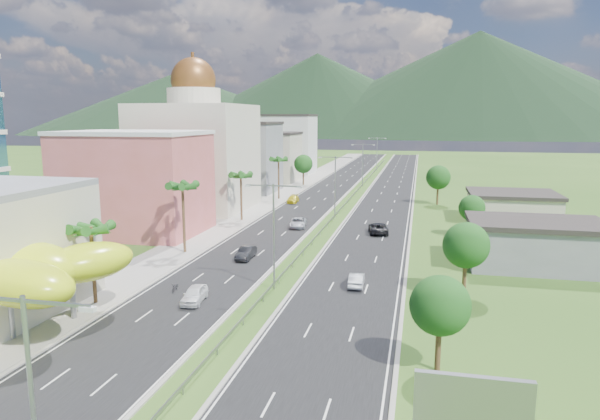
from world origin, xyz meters
The scene contains 36 objects.
ground centered at (0.00, 0.00, 0.00)m, with size 500.00×500.00×0.00m, color #2D5119.
road_left centered at (-7.50, 90.00, 0.02)m, with size 11.00×260.00×0.04m, color black.
road_right centered at (7.50, 90.00, 0.02)m, with size 11.00×260.00×0.04m, color black.
sidewalk_left centered at (-17.00, 90.00, 0.06)m, with size 7.00×260.00×0.12m, color gray.
median_guardrail centered at (0.00, 71.99, 0.62)m, with size 0.10×216.06×0.76m.
streetlight_median_a centered at (0.00, -25.00, 6.75)m, with size 6.04×0.25×11.00m.
streetlight_median_b centered at (0.00, 10.00, 6.75)m, with size 6.04×0.25×11.00m.
streetlight_median_c centered at (0.00, 50.00, 6.75)m, with size 6.04×0.25×11.00m.
streetlight_median_d centered at (0.00, 95.00, 6.75)m, with size 6.04×0.25×11.00m.
streetlight_median_e centered at (0.00, 140.00, 6.75)m, with size 6.04×0.25×11.00m.
lime_canopy centered at (-20.00, -4.00, 4.99)m, with size 18.00×15.00×7.40m.
pink_shophouse centered at (-28.00, 32.00, 7.50)m, with size 20.00×15.00×15.00m, color #C45A50.
domed_building centered at (-28.00, 55.00, 11.35)m, with size 20.00×20.00×28.70m.
midrise_grey centered at (-27.00, 80.00, 8.00)m, with size 16.00×15.00×16.00m, color slate.
midrise_beige centered at (-27.00, 102.00, 6.50)m, with size 16.00×15.00×13.00m, color #BAB199.
midrise_white centered at (-27.00, 125.00, 9.00)m, with size 16.00×15.00×18.00m, color silver.
billboard centered at (17.00, -18.00, 4.42)m, with size 5.20×0.35×6.20m.
shed_near centered at (28.00, 25.00, 2.50)m, with size 15.00×10.00×5.00m, color slate.
shed_far centered at (30.00, 55.00, 2.20)m, with size 14.00×12.00×4.40m, color #BAB199.
palm_tree_b centered at (-15.50, 2.00, 7.06)m, with size 3.60×3.60×8.10m.
palm_tree_c centered at (-15.50, 22.00, 8.50)m, with size 3.60×3.60×9.60m.
palm_tree_d centered at (-15.50, 45.00, 7.54)m, with size 3.60×3.60×8.60m.
palm_tree_e centered at (-15.50, 70.00, 8.31)m, with size 3.60×3.60×9.40m.
leafy_tree_lfar centered at (-15.50, 95.00, 5.58)m, with size 4.90×4.90×8.05m.
leafy_tree_ra centered at (16.00, -5.00, 4.78)m, with size 4.20×4.20×6.90m.
leafy_tree_rb centered at (19.00, 12.00, 5.18)m, with size 4.55×4.55×7.47m.
leafy_tree_rc centered at (22.00, 40.00, 4.37)m, with size 3.85×3.85×6.33m.
leafy_tree_rd centered at (18.00, 70.00, 5.58)m, with size 4.90×4.90×8.05m.
mountain_ridge centered at (60.00, 450.00, 0.00)m, with size 860.00×140.00×90.00m, color black, non-canonical shape.
car_white_near_left centered at (-6.39, 4.38, 0.81)m, with size 1.82×4.52×1.54m, color white.
car_dark_left centered at (-6.62, 20.76, 0.80)m, with size 1.61×4.62×1.52m, color black.
car_silver_mid_left centered at (-4.61, 41.19, 0.79)m, with size 2.50×5.41×1.50m, color #B5B7BD.
car_yellow_far_left centered at (-11.32, 65.79, 0.77)m, with size 2.05×5.05×1.47m, color gold.
car_silver_right centered at (8.23, 12.74, 0.75)m, with size 1.50×4.29×1.41m, color #B5B7BE.
car_dark_far_right centered at (8.39, 39.51, 0.86)m, with size 2.71×5.88×1.63m, color black.
motorcycle centered at (-9.67, 7.01, 0.58)m, with size 0.51×1.70×1.09m, color black.
Camera 1 is at (14.29, -41.31, 17.54)m, focal length 32.00 mm.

